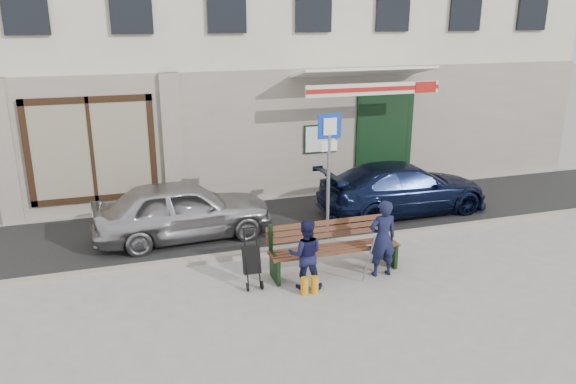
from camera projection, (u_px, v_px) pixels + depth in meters
name	position (u px, v px, depth m)	size (l,w,h in m)	color
ground	(295.00, 288.00, 9.59)	(80.00, 80.00, 0.00)	#9E9991
asphalt_lane	(250.00, 226.00, 12.40)	(60.00, 3.20, 0.01)	#282828
curb	(270.00, 251.00, 10.93)	(60.00, 0.18, 0.12)	#9E9384
car_silver	(183.00, 210.00, 11.56)	(1.47, 3.65, 1.24)	#A6A7AB
car_navy	(403.00, 188.00, 13.10)	(1.66, 4.07, 1.18)	black
parking_sign	(329.00, 158.00, 11.09)	(0.49, 0.08, 2.63)	gray
bench	(332.00, 248.00, 10.06)	(2.40, 1.17, 0.98)	brown
man	(383.00, 238.00, 9.86)	(0.51, 0.34, 1.40)	#131734
woman	(306.00, 254.00, 9.43)	(0.59, 0.46, 1.22)	#15163A
stroller	(252.00, 261.00, 9.55)	(0.30, 0.42, 1.01)	black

